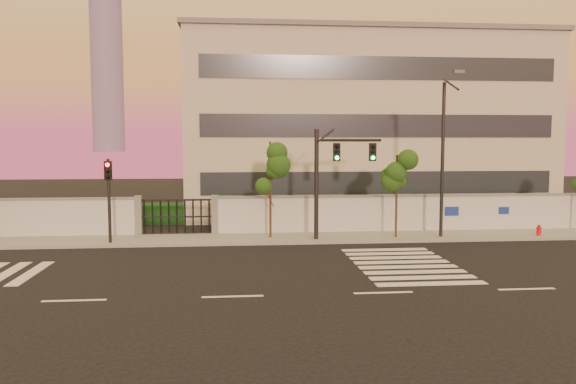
% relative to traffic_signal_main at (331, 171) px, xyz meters
% --- Properties ---
extents(ground, '(120.00, 120.00, 0.00)m').
position_rel_traffic_signal_main_xyz_m(ground, '(-4.85, -9.68, -3.57)').
color(ground, black).
rests_on(ground, ground).
extents(sidewalk, '(60.00, 3.00, 0.15)m').
position_rel_traffic_signal_main_xyz_m(sidewalk, '(-4.85, 0.82, -3.50)').
color(sidewalk, gray).
rests_on(sidewalk, ground).
extents(perimeter_wall, '(60.00, 0.36, 2.20)m').
position_rel_traffic_signal_main_xyz_m(perimeter_wall, '(-4.74, 2.32, -2.50)').
color(perimeter_wall, silver).
rests_on(perimeter_wall, ground).
extents(hedge_row, '(41.00, 4.25, 1.80)m').
position_rel_traffic_signal_main_xyz_m(hedge_row, '(-3.68, 5.06, -2.75)').
color(hedge_row, '#133810').
rests_on(hedge_row, ground).
extents(institutional_building, '(24.40, 12.40, 12.25)m').
position_rel_traffic_signal_main_xyz_m(institutional_building, '(4.15, 12.31, 2.58)').
color(institutional_building, beige).
rests_on(institutional_building, ground).
extents(distant_skyscraper, '(16.00, 16.00, 118.00)m').
position_rel_traffic_signal_main_xyz_m(distant_skyscraper, '(-69.85, 270.32, 58.41)').
color(distant_skyscraper, slate).
rests_on(distant_skyscraper, ground).
extents(road_markings, '(57.00, 7.62, 0.02)m').
position_rel_traffic_signal_main_xyz_m(road_markings, '(-6.43, -5.92, -3.56)').
color(road_markings, silver).
rests_on(road_markings, ground).
extents(street_tree_d, '(1.55, 1.23, 5.03)m').
position_rel_traffic_signal_main_xyz_m(street_tree_d, '(-2.94, 0.85, 0.13)').
color(street_tree_d, '#382314').
rests_on(street_tree_d, ground).
extents(street_tree_e, '(1.38, 1.10, 4.35)m').
position_rel_traffic_signal_main_xyz_m(street_tree_e, '(3.48, 0.27, -0.37)').
color(street_tree_e, '#382314').
rests_on(street_tree_e, ground).
extents(traffic_signal_main, '(3.51, 1.20, 5.65)m').
position_rel_traffic_signal_main_xyz_m(traffic_signal_main, '(0.00, 0.00, 0.00)').
color(traffic_signal_main, black).
rests_on(traffic_signal_main, ground).
extents(traffic_signal_secondary, '(0.33, 0.33, 4.21)m').
position_rel_traffic_signal_main_xyz_m(traffic_signal_secondary, '(-10.81, -0.09, -0.90)').
color(traffic_signal_secondary, black).
rests_on(traffic_signal_secondary, ground).
extents(streetlight_east, '(0.50, 2.02, 8.39)m').
position_rel_traffic_signal_main_xyz_m(streetlight_east, '(5.81, 0.02, 0.97)').
color(streetlight_east, black).
rests_on(streetlight_east, ground).
extents(fire_hydrant, '(0.29, 0.27, 0.73)m').
position_rel_traffic_signal_main_xyz_m(fire_hydrant, '(10.99, -0.06, -3.21)').
color(fire_hydrant, red).
rests_on(fire_hydrant, ground).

